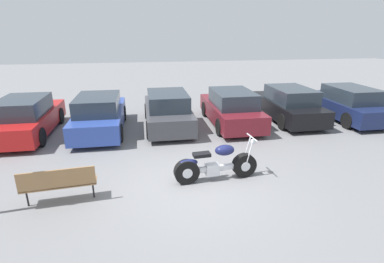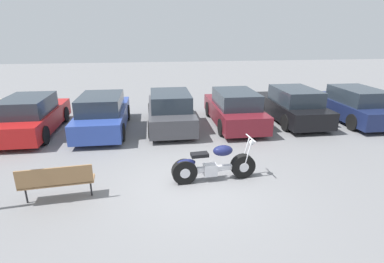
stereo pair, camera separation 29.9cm
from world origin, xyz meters
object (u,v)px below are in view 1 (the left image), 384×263
parked_car_dark_grey (168,111)px  parked_car_navy (347,104)px  motorcycle (215,165)px  parked_car_red (26,118)px  parked_car_maroon (231,108)px  park_bench (58,182)px  parked_car_black (288,105)px  parked_car_blue (100,115)px

parked_car_dark_grey → parked_car_navy: size_ratio=1.00×
motorcycle → parked_car_red: (-6.03, 4.55, 0.25)m
parked_car_red → parked_car_dark_grey: size_ratio=1.00×
parked_car_maroon → park_bench: size_ratio=2.62×
parked_car_dark_grey → parked_car_red: bearing=-178.2°
parked_car_maroon → motorcycle: bearing=-111.2°
motorcycle → parked_car_red: bearing=143.0°
parked_car_dark_grey → park_bench: 6.00m
parked_car_maroon → parked_car_black: (2.61, 0.23, 0.00)m
parked_car_navy → park_bench: size_ratio=2.62×
motorcycle → parked_car_blue: size_ratio=0.52×
parked_car_dark_grey → park_bench: size_ratio=2.62×
parked_car_blue → park_bench: parked_car_blue is taller
parked_car_maroon → parked_car_black: same height
motorcycle → park_bench: 3.76m
parked_car_blue → parked_car_dark_grey: (2.61, 0.18, 0.00)m
parked_car_red → parked_car_dark_grey: same height
park_bench → parked_car_red: bearing=114.4°
parked_car_maroon → park_bench: parked_car_maroon is taller
parked_car_red → parked_car_blue: (2.61, -0.02, 0.00)m
parked_car_blue → park_bench: size_ratio=2.62×
parked_car_maroon → park_bench: (-5.52, -5.15, -0.13)m
parked_car_dark_grey → parked_car_black: size_ratio=1.00×
parked_car_blue → parked_car_navy: 10.43m
park_bench → parked_car_blue: bearing=86.6°
parked_car_dark_grey → parked_car_navy: 7.82m
parked_car_red → parked_car_black: (10.43, 0.30, 0.00)m
motorcycle → parked_car_dark_grey: 4.79m
parked_car_black → park_bench: parked_car_black is taller
parked_car_maroon → parked_car_black: size_ratio=1.00×
parked_car_red → parked_car_navy: 13.04m
motorcycle → parked_car_maroon: (1.79, 4.62, 0.25)m
parked_car_black → motorcycle: bearing=-132.2°
parked_car_black → park_bench: size_ratio=2.62×
parked_car_black → parked_car_navy: 2.62m
motorcycle → parked_car_blue: bearing=127.1°
parked_car_maroon → parked_car_black: 2.62m
parked_car_black → parked_car_navy: same height
parked_car_navy → parked_car_dark_grey: bearing=178.9°
motorcycle → parked_car_maroon: bearing=68.8°
parked_car_dark_grey → park_bench: (-2.91, -5.24, -0.13)m
motorcycle → parked_car_black: parked_car_black is taller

